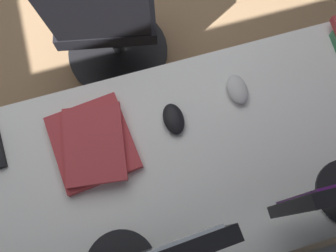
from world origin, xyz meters
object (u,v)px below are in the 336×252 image
(drawer_pedestal, at_px, (195,183))
(mouse_spare, at_px, (174,119))
(office_chair, at_px, (106,17))
(book_stack_far, at_px, (93,143))
(mouse_main, at_px, (237,89))

(drawer_pedestal, distance_m, mouse_spare, 0.43)
(office_chair, bearing_deg, mouse_spare, 100.67)
(book_stack_far, relative_size, office_chair, 0.29)
(book_stack_far, bearing_deg, mouse_main, -174.38)
(mouse_spare, bearing_deg, mouse_main, -170.04)
(drawer_pedestal, xyz_separation_m, book_stack_far, (0.31, -0.15, 0.40))
(drawer_pedestal, distance_m, mouse_main, 0.48)
(mouse_main, xyz_separation_m, mouse_spare, (0.22, 0.04, 0.00))
(book_stack_far, bearing_deg, office_chair, -101.79)
(office_chair, bearing_deg, drawer_pedestal, 102.22)
(mouse_spare, bearing_deg, book_stack_far, 1.76)
(mouse_main, xyz_separation_m, office_chair, (0.35, -0.60, -0.29))
(drawer_pedestal, height_order, book_stack_far, book_stack_far)
(drawer_pedestal, height_order, mouse_main, mouse_main)
(drawer_pedestal, xyz_separation_m, mouse_main, (-0.17, -0.20, 0.40))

